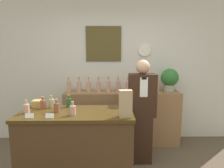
{
  "coord_description": "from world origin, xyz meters",
  "views": [
    {
      "loc": [
        -0.03,
        -1.81,
        1.68
      ],
      "look_at": [
        0.01,
        1.13,
        1.21
      ],
      "focal_mm": 32.0,
      "sensor_mm": 36.0,
      "label": 1
    }
  ],
  "objects": [
    {
      "name": "back_shelf",
      "position": [
        0.2,
        1.72,
        0.49
      ],
      "size": [
        2.06,
        0.44,
        0.98
      ],
      "color": "#8E6642",
      "rests_on": "ground_plane"
    },
    {
      "name": "shopkeeper",
      "position": [
        0.46,
        1.09,
        0.79
      ],
      "size": [
        0.4,
        0.25,
        1.58
      ],
      "color": "#331E14",
      "rests_on": "ground_plane"
    },
    {
      "name": "counter_bottle_4",
      "position": [
        -0.57,
        0.78,
        1.02
      ],
      "size": [
        0.07,
        0.07,
        0.16
      ],
      "color": "#27542B",
      "rests_on": "display_counter"
    },
    {
      "name": "shelf_bottle_2",
      "position": [
        -0.39,
        1.71,
        1.08
      ],
      "size": [
        0.08,
        0.08,
        0.27
      ],
      "color": "tan",
      "rests_on": "back_shelf"
    },
    {
      "name": "shelf_bottle_5",
      "position": [
        0.13,
        1.74,
        1.08
      ],
      "size": [
        0.08,
        0.08,
        0.27
      ],
      "color": "tan",
      "rests_on": "back_shelf"
    },
    {
      "name": "price_card_left",
      "position": [
        -0.91,
        0.31,
        0.99
      ],
      "size": [
        0.09,
        0.02,
        0.06
      ],
      "color": "white",
      "rests_on": "display_counter"
    },
    {
      "name": "counter_bottle_1",
      "position": [
        -0.88,
        0.69,
        1.02
      ],
      "size": [
        0.07,
        0.07,
        0.16
      ],
      "color": "brown",
      "rests_on": "display_counter"
    },
    {
      "name": "shelf_bottle_1",
      "position": [
        -0.57,
        1.73,
        1.08
      ],
      "size": [
        0.08,
        0.08,
        0.27
      ],
      "color": "tan",
      "rests_on": "back_shelf"
    },
    {
      "name": "shelf_bottle_8",
      "position": [
        0.66,
        1.71,
        1.08
      ],
      "size": [
        0.08,
        0.08,
        0.27
      ],
      "color": "tan",
      "rests_on": "back_shelf"
    },
    {
      "name": "price_card_right",
      "position": [
        -0.69,
        0.31,
        0.99
      ],
      "size": [
        0.09,
        0.02,
        0.06
      ],
      "color": "white",
      "rests_on": "display_counter"
    },
    {
      "name": "counter_bottle_0",
      "position": [
        -1.01,
        0.5,
        1.02
      ],
      "size": [
        0.07,
        0.07,
        0.16
      ],
      "color": "tan",
      "rests_on": "display_counter"
    },
    {
      "name": "shelf_bottle_7",
      "position": [
        0.49,
        1.74,
        1.08
      ],
      "size": [
        0.08,
        0.08,
        0.27
      ],
      "color": "tan",
      "rests_on": "back_shelf"
    },
    {
      "name": "tape_dispenser",
      "position": [
        0.18,
        0.37,
        0.99
      ],
      "size": [
        0.09,
        0.06,
        0.07
      ],
      "color": "#2D66A8",
      "rests_on": "display_counter"
    },
    {
      "name": "display_counter",
      "position": [
        -0.43,
        0.55,
        0.48
      ],
      "size": [
        1.39,
        0.64,
        0.96
      ],
      "color": "#422B19",
      "rests_on": "ground_plane"
    },
    {
      "name": "counter_bottle_5",
      "position": [
        -0.45,
        0.42,
        1.02
      ],
      "size": [
        0.07,
        0.07,
        0.16
      ],
      "color": "tan",
      "rests_on": "display_counter"
    },
    {
      "name": "shelf_bottle_4",
      "position": [
        -0.04,
        1.71,
        1.08
      ],
      "size": [
        0.08,
        0.08,
        0.27
      ],
      "color": "tan",
      "rests_on": "back_shelf"
    },
    {
      "name": "shelf_bottle_9",
      "position": [
        0.84,
        1.73,
        1.08
      ],
      "size": [
        0.08,
        0.08,
        0.27
      ],
      "color": "tan",
      "rests_on": "back_shelf"
    },
    {
      "name": "counter_bottle_3",
      "position": [
        -0.66,
        0.54,
        1.02
      ],
      "size": [
        0.07,
        0.07,
        0.16
      ],
      "color": "brown",
      "rests_on": "display_counter"
    },
    {
      "name": "counter_bottle_2",
      "position": [
        -0.78,
        0.74,
        1.02
      ],
      "size": [
        0.07,
        0.07,
        0.16
      ],
      "color": "tan",
      "rests_on": "display_counter"
    },
    {
      "name": "shelf_bottle_6",
      "position": [
        0.31,
        1.72,
        1.08
      ],
      "size": [
        0.08,
        0.08,
        0.27
      ],
      "color": "tan",
      "rests_on": "back_shelf"
    },
    {
      "name": "shelf_bottle_0",
      "position": [
        -0.75,
        1.71,
        1.08
      ],
      "size": [
        0.08,
        0.08,
        0.27
      ],
      "color": "tan",
      "rests_on": "back_shelf"
    },
    {
      "name": "potted_plant",
      "position": [
        1.06,
        1.72,
        1.21
      ],
      "size": [
        0.31,
        0.31,
        0.41
      ],
      "color": "#9E998E",
      "rests_on": "back_shelf"
    },
    {
      "name": "gift_box",
      "position": [
        -0.99,
        0.79,
        1.01
      ],
      "size": [
        0.12,
        0.14,
        0.09
      ],
      "color": "tan",
      "rests_on": "display_counter"
    },
    {
      "name": "paper_bag",
      "position": [
        0.15,
        0.34,
        1.12
      ],
      "size": [
        0.15,
        0.1,
        0.31
      ],
      "color": "tan",
      "rests_on": "display_counter"
    },
    {
      "name": "back_wall",
      "position": [
        -0.0,
        2.0,
        1.36
      ],
      "size": [
        5.2,
        0.09,
        2.7
      ],
      "color": "silver",
      "rests_on": "ground_plane"
    },
    {
      "name": "shelf_bottle_3",
      "position": [
        -0.22,
        1.7,
        1.08
      ],
      "size": [
        0.08,
        0.08,
        0.27
      ],
      "color": "tan",
      "rests_on": "back_shelf"
    }
  ]
}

